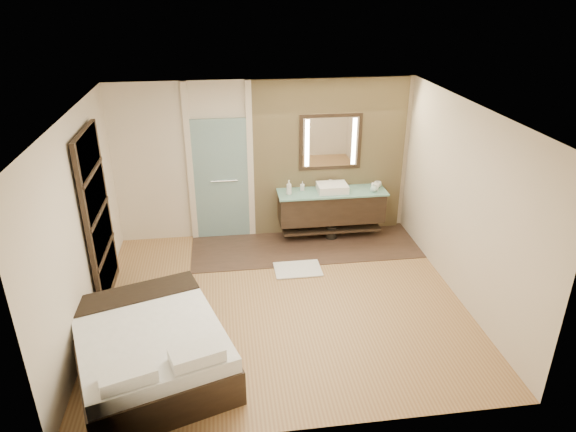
{
  "coord_description": "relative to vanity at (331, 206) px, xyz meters",
  "views": [
    {
      "loc": [
        -0.73,
        -5.98,
        4.11
      ],
      "look_at": [
        0.17,
        0.6,
        1.05
      ],
      "focal_mm": 32.0,
      "sensor_mm": 36.0,
      "label": 1
    }
  ],
  "objects": [
    {
      "name": "soap_bottle_c",
      "position": [
        0.69,
        -0.13,
        0.36
      ],
      "size": [
        0.12,
        0.12,
        0.14
      ],
      "primitive_type": "imported",
      "rotation": [
        0.0,
        0.0,
        -0.11
      ],
      "color": "silver",
      "rests_on": "vanity"
    },
    {
      "name": "soap_bottle_b",
      "position": [
        -0.49,
        0.1,
        0.36
      ],
      "size": [
        0.08,
        0.08,
        0.15
      ],
      "primitive_type": "imported",
      "rotation": [
        0.0,
        0.0,
        -0.15
      ],
      "color": "#B2B2B2",
      "rests_on": "vanity"
    },
    {
      "name": "floor",
      "position": [
        -1.1,
        -1.92,
        -0.58
      ],
      "size": [
        5.0,
        5.0,
        0.0
      ],
      "primitive_type": "plane",
      "color": "#91633D",
      "rests_on": "ground"
    },
    {
      "name": "stone_wall",
      "position": [
        0.0,
        0.29,
        0.77
      ],
      "size": [
        2.6,
        0.08,
        2.7
      ],
      "primitive_type": "cube",
      "color": "tan",
      "rests_on": "floor"
    },
    {
      "name": "soap_bottle_a",
      "position": [
        -0.74,
        -0.05,
        0.41
      ],
      "size": [
        0.12,
        0.12,
        0.25
      ],
      "primitive_type": "imported",
      "rotation": [
        0.0,
        0.0,
        -0.35
      ],
      "color": "silver",
      "rests_on": "vanity"
    },
    {
      "name": "waste_bin",
      "position": [
        0.0,
        -0.07,
        -0.46
      ],
      "size": [
        0.26,
        0.26,
        0.25
      ],
      "primitive_type": "cylinder",
      "rotation": [
        0.0,
        0.0,
        0.37
      ],
      "color": "black",
      "rests_on": "floor"
    },
    {
      "name": "bed",
      "position": [
        -2.75,
        -3.08,
        -0.27
      ],
      "size": [
        2.09,
        2.34,
        0.75
      ],
      "rotation": [
        0.0,
        0.0,
        0.31
      ],
      "color": "black",
      "rests_on": "floor"
    },
    {
      "name": "mirror_unit",
      "position": [
        0.0,
        0.24,
        1.07
      ],
      "size": [
        1.06,
        0.04,
        0.96
      ],
      "color": "black",
      "rests_on": "stone_wall"
    },
    {
      "name": "vanity",
      "position": [
        0.0,
        0.0,
        0.0
      ],
      "size": [
        1.85,
        0.55,
        0.88
      ],
      "color": "black",
      "rests_on": "stone_wall"
    },
    {
      "name": "tile_strip",
      "position": [
        -0.5,
        -0.32,
        -0.57
      ],
      "size": [
        3.8,
        1.3,
        0.01
      ],
      "primitive_type": "cube",
      "color": "#38271E",
      "rests_on": "floor"
    },
    {
      "name": "cup",
      "position": [
        0.82,
        0.07,
        0.33
      ],
      "size": [
        0.16,
        0.16,
        0.1
      ],
      "primitive_type": "imported",
      "rotation": [
        0.0,
        0.0,
        0.35
      ],
      "color": "silver",
      "rests_on": "vanity"
    },
    {
      "name": "bath_mat",
      "position": [
        -0.74,
        -1.07,
        -0.56
      ],
      "size": [
        0.72,
        0.51,
        0.02
      ],
      "primitive_type": "cube",
      "rotation": [
        0.0,
        0.0,
        0.01
      ],
      "color": "silver",
      "rests_on": "floor"
    },
    {
      "name": "shoji_partition",
      "position": [
        -3.53,
        -1.32,
        0.63
      ],
      "size": [
        0.06,
        1.2,
        2.4
      ],
      "color": "black",
      "rests_on": "floor"
    },
    {
      "name": "frosted_door",
      "position": [
        -1.85,
        0.28,
        0.56
      ],
      "size": [
        1.1,
        0.12,
        2.7
      ],
      "color": "#B6E6E7",
      "rests_on": "floor"
    },
    {
      "name": "tissue_box",
      "position": [
        0.74,
        -0.03,
        0.33
      ],
      "size": [
        0.15,
        0.15,
        0.1
      ],
      "primitive_type": "cube",
      "rotation": [
        0.0,
        0.0,
        -0.34
      ],
      "color": "white",
      "rests_on": "vanity"
    }
  ]
}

